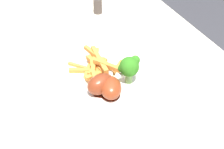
# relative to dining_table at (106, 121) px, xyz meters

# --- Properties ---
(dining_table) EXTENTS (1.24, 0.74, 0.76)m
(dining_table) POSITION_rel_dining_table_xyz_m (0.00, 0.00, 0.00)
(dining_table) COLOR beige
(dining_table) RESTS_ON ground_plane
(dinner_plate) EXTENTS (0.25, 0.25, 0.01)m
(dinner_plate) POSITION_rel_dining_table_xyz_m (-0.01, 0.02, 0.12)
(dinner_plate) COLOR white
(dinner_plate) RESTS_ON dining_table
(broccoli_floret_front) EXTENTS (0.05, 0.05, 0.07)m
(broccoli_floret_front) POSITION_rel_dining_table_xyz_m (0.01, 0.06, 0.17)
(broccoli_floret_front) COLOR #759E57
(broccoli_floret_front) RESTS_ON dinner_plate
(carrot_fries_pile) EXTENTS (0.15, 0.14, 0.04)m
(carrot_fries_pile) POSITION_rel_dining_table_xyz_m (-0.06, 0.00, 0.14)
(carrot_fries_pile) COLOR orange
(carrot_fries_pile) RESTS_ON dinner_plate
(chicken_drumstick_near) EXTENTS (0.06, 0.12, 0.05)m
(chicken_drumstick_near) POSITION_rel_dining_table_xyz_m (0.01, -0.01, 0.14)
(chicken_drumstick_near) COLOR #531B0E
(chicken_drumstick_near) RESTS_ON dinner_plate
(chicken_drumstick_far) EXTENTS (0.12, 0.07, 0.04)m
(chicken_drumstick_far) POSITION_rel_dining_table_xyz_m (0.03, 0.00, 0.14)
(chicken_drumstick_far) COLOR #5D1E0E
(chicken_drumstick_far) RESTS_ON dinner_plate
(pepper_shaker) EXTENTS (0.03, 0.03, 0.05)m
(pepper_shaker) POSITION_rel_dining_table_xyz_m (-0.38, 0.12, 0.13)
(pepper_shaker) COLOR #423833
(pepper_shaker) RESTS_ON dining_table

